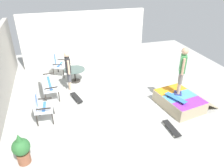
# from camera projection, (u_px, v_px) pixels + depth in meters

# --- Properties ---
(ground_plane) EXTENTS (12.00, 12.00, 0.10)m
(ground_plane) POSITION_uv_depth(u_px,v_px,m) (118.00, 101.00, 8.06)
(ground_plane) COLOR #A8A8A3
(house_facade) EXTENTS (0.23, 6.00, 2.59)m
(house_facade) POSITION_uv_depth(u_px,v_px,m) (85.00, 38.00, 10.48)
(house_facade) COLOR white
(house_facade) RESTS_ON ground_plane
(skate_ramp) EXTENTS (1.77, 1.98, 0.45)m
(skate_ramp) POSITION_uv_depth(u_px,v_px,m) (180.00, 101.00, 7.55)
(skate_ramp) COLOR tan
(skate_ramp) RESTS_ON ground_plane
(patio_bench) EXTENTS (1.29, 0.65, 1.02)m
(patio_bench) POSITION_uv_depth(u_px,v_px,m) (46.00, 82.00, 8.00)
(patio_bench) COLOR #2D2823
(patio_bench) RESTS_ON ground_plane
(patio_chair_near_house) EXTENTS (0.79, 0.76, 1.02)m
(patio_chair_near_house) POSITION_uv_depth(u_px,v_px,m) (57.00, 62.00, 9.59)
(patio_chair_near_house) COLOR #2D2823
(patio_chair_near_house) RESTS_ON ground_plane
(patio_chair_by_wall) EXTENTS (0.67, 0.61, 1.02)m
(patio_chair_by_wall) POSITION_uv_depth(u_px,v_px,m) (40.00, 105.00, 6.66)
(patio_chair_by_wall) COLOR #2D2823
(patio_chair_by_wall) RESTS_ON ground_plane
(patio_table) EXTENTS (0.90, 0.90, 0.57)m
(patio_table) POSITION_uv_depth(u_px,v_px,m) (75.00, 73.00, 9.13)
(patio_table) COLOR #2D2823
(patio_table) RESTS_ON ground_plane
(person_watching) EXTENTS (0.48, 0.25, 1.65)m
(person_watching) POSITION_uv_depth(u_px,v_px,m) (68.00, 69.00, 8.18)
(person_watching) COLOR silver
(person_watching) RESTS_ON ground_plane
(person_skater) EXTENTS (0.43, 0.35, 1.70)m
(person_skater) POSITION_uv_depth(u_px,v_px,m) (182.00, 68.00, 7.08)
(person_skater) COLOR navy
(person_skater) RESTS_ON skate_ramp
(skateboard_by_bench) EXTENTS (0.82, 0.41, 0.10)m
(skateboard_by_bench) POSITION_uv_depth(u_px,v_px,m) (76.00, 97.00, 8.01)
(skateboard_by_bench) COLOR black
(skateboard_by_bench) RESTS_ON ground_plane
(skateboard_spare) EXTENTS (0.81, 0.23, 0.10)m
(skateboard_spare) POSITION_uv_depth(u_px,v_px,m) (172.00, 128.00, 6.48)
(skateboard_spare) COLOR black
(skateboard_spare) RESTS_ON ground_plane
(skateboard_on_ramp) EXTENTS (0.82, 0.48, 0.10)m
(skateboard_on_ramp) POSITION_uv_depth(u_px,v_px,m) (176.00, 98.00, 7.15)
(skateboard_on_ramp) COLOR #3372B2
(skateboard_on_ramp) RESTS_ON skate_ramp
(potted_plant) EXTENTS (0.44, 0.44, 0.92)m
(potted_plant) POSITION_uv_depth(u_px,v_px,m) (21.00, 149.00, 5.25)
(potted_plant) COLOR brown
(potted_plant) RESTS_ON ground_plane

